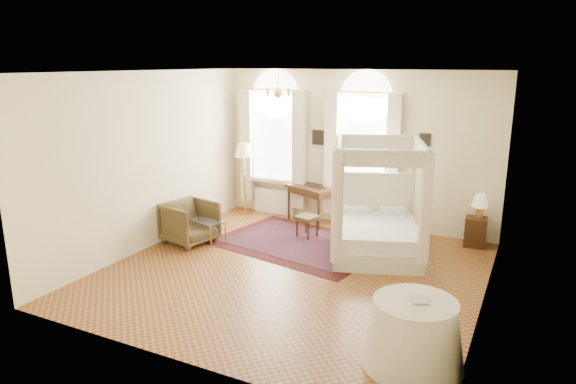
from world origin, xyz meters
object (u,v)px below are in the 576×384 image
at_px(writing_desk, 311,191).
at_px(side_table, 414,333).
at_px(stool, 307,219).
at_px(canopy_bed, 376,230).
at_px(floor_lamp, 244,154).
at_px(coffee_table, 208,222).
at_px(nightstand, 475,232).
at_px(armchair, 190,222).

distance_m(writing_desk, side_table, 5.61).
bearing_deg(stool, canopy_bed, -12.12).
xyz_separation_m(canopy_bed, floor_lamp, (-3.54, 1.23, 0.93)).
distance_m(canopy_bed, side_table, 3.54).
relative_size(canopy_bed, floor_lamp, 1.41).
relative_size(coffee_table, floor_lamp, 0.45).
xyz_separation_m(nightstand, armchair, (-5.02, -2.28, 0.12)).
height_order(stool, floor_lamp, floor_lamp).
xyz_separation_m(nightstand, coffee_table, (-4.72, -2.11, 0.12)).
height_order(nightstand, writing_desk, writing_desk).
bearing_deg(writing_desk, side_table, -53.62).
bearing_deg(armchair, writing_desk, -22.25).
xyz_separation_m(writing_desk, floor_lamp, (-1.66, -0.05, 0.71)).
relative_size(canopy_bed, armchair, 2.60).
height_order(armchair, floor_lamp, floor_lamp).
distance_m(canopy_bed, coffee_table, 3.25).
xyz_separation_m(floor_lamp, side_table, (4.99, -4.46, -1.01)).
bearing_deg(nightstand, coffee_table, -155.89).
bearing_deg(writing_desk, floor_lamp, -178.37).
distance_m(writing_desk, stool, 1.06).
xyz_separation_m(nightstand, side_table, (-0.13, -4.53, 0.11)).
bearing_deg(writing_desk, armchair, -124.59).
height_order(canopy_bed, floor_lamp, canopy_bed).
bearing_deg(floor_lamp, canopy_bed, -19.10).
xyz_separation_m(writing_desk, armchair, (-1.56, -2.26, -0.29)).
bearing_deg(canopy_bed, armchair, -163.97).
distance_m(nightstand, floor_lamp, 5.24).
distance_m(nightstand, stool, 3.26).
bearing_deg(side_table, armchair, 155.30).
distance_m(nightstand, armchair, 5.52).
xyz_separation_m(armchair, floor_lamp, (-0.10, 2.22, 1.00)).
height_order(writing_desk, coffee_table, writing_desk).
height_order(nightstand, floor_lamp, floor_lamp).
height_order(canopy_bed, side_table, canopy_bed).
xyz_separation_m(coffee_table, side_table, (4.58, -2.42, -0.01)).
bearing_deg(writing_desk, stool, -69.78).
distance_m(canopy_bed, writing_desk, 2.29).
xyz_separation_m(coffee_table, floor_lamp, (-0.40, 2.04, 1.01)).
distance_m(stool, side_table, 4.65).
bearing_deg(coffee_table, writing_desk, 58.94).
bearing_deg(floor_lamp, nightstand, 0.76).
distance_m(canopy_bed, stool, 1.57).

